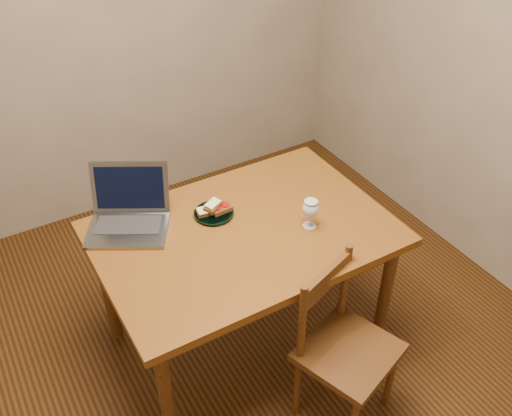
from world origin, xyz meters
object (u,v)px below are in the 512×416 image
table (244,245)px  chair (345,342)px  plate (214,213)px  milk_glass (310,214)px  laptop (129,210)px

table → chair: 0.62m
plate → milk_glass: milk_glass is taller
milk_glass → laptop: 0.81m
table → laptop: size_ratio=2.82×
table → laptop: bearing=142.6°
table → chair: bearing=-72.1°
table → chair: size_ratio=2.69×
laptop → plate: bearing=6.8°
table → milk_glass: milk_glass is taller
milk_glass → laptop: (-0.68, 0.44, -0.00)m
chair → plate: chair is taller
milk_glass → laptop: size_ratio=0.31×
milk_glass → plate: bearing=138.8°
plate → milk_glass: (0.33, -0.29, 0.06)m
table → chair: chair is taller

